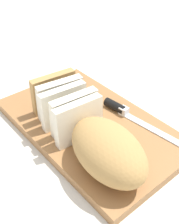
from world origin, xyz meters
The scene contains 6 objects.
ground_plane centered at (0.00, 0.00, 0.00)m, with size 3.00×3.00×0.00m, color silver.
cutting_board centered at (0.00, 0.00, 0.01)m, with size 0.45×0.27×0.02m, color #9E6B3D.
bread_loaf centered at (-0.07, 0.05, 0.07)m, with size 0.35×0.15×0.10m.
bread_knife centered at (-0.04, -0.09, 0.03)m, with size 0.29×0.06×0.02m.
crumb_near_knife centered at (-0.02, 0.02, 0.03)m, with size 0.01×0.01×0.01m, color tan.
crumb_near_loaf centered at (-0.08, -0.04, 0.03)m, with size 0.01×0.01×0.01m, color tan.
Camera 1 is at (-0.41, 0.32, 0.46)m, focal length 45.31 mm.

